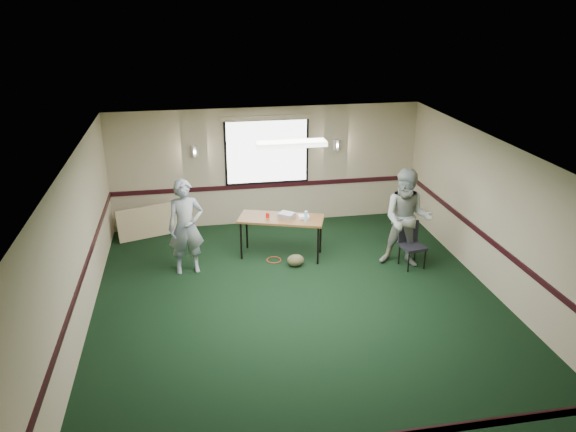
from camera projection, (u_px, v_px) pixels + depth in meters
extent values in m
plane|color=black|center=(301.00, 309.00, 9.57)|extent=(8.00, 8.00, 0.00)
plane|color=tan|center=(267.00, 166.00, 12.72)|extent=(7.00, 0.00, 7.00)
plane|color=tan|center=(385.00, 402.00, 5.41)|extent=(7.00, 0.00, 7.00)
plane|color=tan|center=(76.00, 253.00, 8.49)|extent=(0.00, 8.00, 8.00)
plane|color=tan|center=(501.00, 222.00, 9.64)|extent=(0.00, 8.00, 8.00)
plane|color=silver|center=(303.00, 156.00, 8.57)|extent=(8.00, 8.00, 0.00)
cube|color=black|center=(267.00, 185.00, 12.88)|extent=(7.00, 0.03, 0.10)
cube|color=black|center=(81.00, 280.00, 8.66)|extent=(0.03, 8.00, 0.10)
cube|color=black|center=(497.00, 246.00, 9.81)|extent=(0.03, 8.00, 0.10)
cube|color=black|center=(267.00, 152.00, 12.57)|extent=(1.90, 0.01, 1.50)
cube|color=white|center=(267.00, 152.00, 12.56)|extent=(1.80, 0.02, 1.40)
cube|color=tan|center=(266.00, 118.00, 12.28)|extent=(2.05, 0.08, 0.10)
cylinder|color=silver|center=(195.00, 151.00, 12.24)|extent=(0.16, 0.16, 0.25)
cylinder|color=silver|center=(337.00, 145.00, 12.76)|extent=(0.16, 0.16, 0.25)
cube|color=white|center=(291.00, 144.00, 9.50)|extent=(1.20, 0.32, 0.08)
cube|color=brown|center=(281.00, 219.00, 11.20)|extent=(1.81, 1.17, 0.04)
cylinder|color=black|center=(241.00, 241.00, 11.22)|extent=(0.04, 0.04, 0.79)
cylinder|color=black|center=(318.00, 246.00, 11.01)|extent=(0.04, 0.04, 0.79)
cylinder|color=black|center=(247.00, 231.00, 11.71)|extent=(0.04, 0.04, 0.79)
cylinder|color=black|center=(321.00, 235.00, 11.50)|extent=(0.04, 0.04, 0.79)
cube|color=#94959C|center=(287.00, 215.00, 11.19)|extent=(0.37, 0.36, 0.10)
cube|color=white|center=(304.00, 217.00, 11.18)|extent=(0.22, 0.18, 0.05)
cylinder|color=red|center=(268.00, 215.00, 11.18)|extent=(0.07, 0.07, 0.11)
cylinder|color=#94DAF3|center=(306.00, 216.00, 10.98)|extent=(0.06, 0.06, 0.21)
ellipsoid|color=#494629|center=(295.00, 260.00, 11.03)|extent=(0.39, 0.33, 0.24)
torus|color=red|center=(274.00, 260.00, 11.31)|extent=(0.34, 0.34, 0.02)
cube|color=tan|center=(149.00, 222.00, 12.29)|extent=(1.36, 0.62, 0.70)
cube|color=black|center=(413.00, 247.00, 10.90)|extent=(0.49, 0.49, 0.06)
cube|color=black|center=(408.00, 232.00, 10.99)|extent=(0.43, 0.11, 0.43)
cylinder|color=black|center=(408.00, 262.00, 10.77)|extent=(0.03, 0.03, 0.40)
cylinder|color=black|center=(425.00, 260.00, 10.88)|extent=(0.03, 0.03, 0.40)
cylinder|color=black|center=(399.00, 255.00, 11.09)|extent=(0.03, 0.03, 0.40)
cylinder|color=black|center=(415.00, 252.00, 11.20)|extent=(0.03, 0.03, 0.40)
imported|color=#3A4F81|center=(186.00, 227.00, 10.53)|extent=(0.71, 0.51, 1.85)
imported|color=#6C8EA8|center=(407.00, 219.00, 10.77)|extent=(1.17, 1.06, 1.96)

